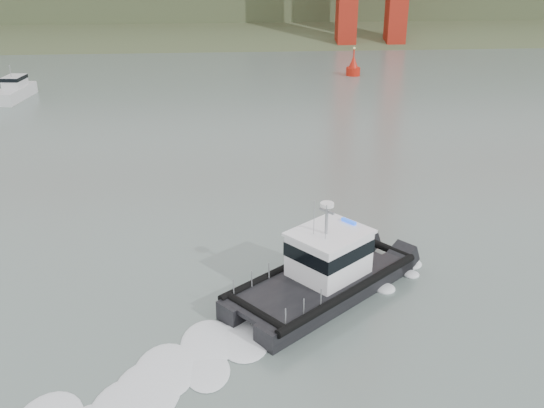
{
  "coord_description": "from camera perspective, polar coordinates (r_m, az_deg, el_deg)",
  "views": [
    {
      "loc": [
        -1.35,
        -23.51,
        15.54
      ],
      "look_at": [
        0.96,
        6.71,
        2.4
      ],
      "focal_mm": 40.0,
      "sensor_mm": 36.0,
      "label": 1
    }
  ],
  "objects": [
    {
      "name": "motorboat",
      "position": [
        71.56,
        -23.09,
        9.82
      ],
      "size": [
        3.08,
        7.05,
        3.75
      ],
      "rotation": [
        0.0,
        0.0,
        -0.12
      ],
      "color": "silver",
      "rests_on": "ground"
    },
    {
      "name": "nav_buoy",
      "position": [
        78.89,
        7.65,
        12.61
      ],
      "size": [
        1.8,
        1.8,
        3.75
      ],
      "color": "#B41A0C",
      "rests_on": "ground"
    },
    {
      "name": "patrol_boat",
      "position": [
        29.01,
        4.92,
        -6.24
      ],
      "size": [
        10.04,
        9.18,
        4.86
      ],
      "rotation": [
        0.0,
        0.0,
        -0.88
      ],
      "color": "black",
      "rests_on": "ground"
    },
    {
      "name": "ground",
      "position": [
        28.21,
        -0.93,
        -9.98
      ],
      "size": [
        400.0,
        400.0,
        0.0
      ],
      "primitive_type": "plane",
      "color": "#586861",
      "rests_on": "ground"
    }
  ]
}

